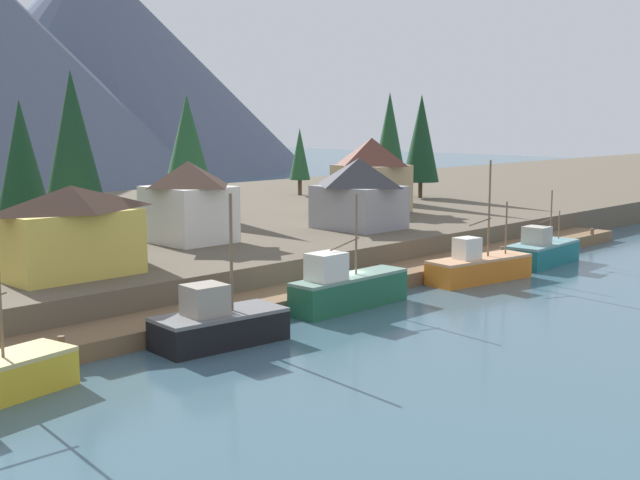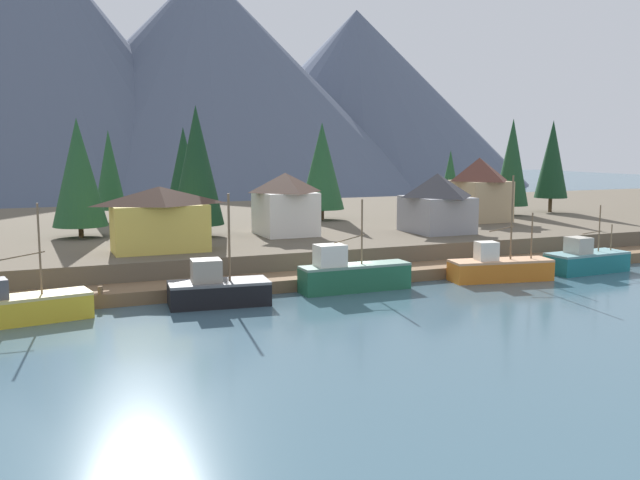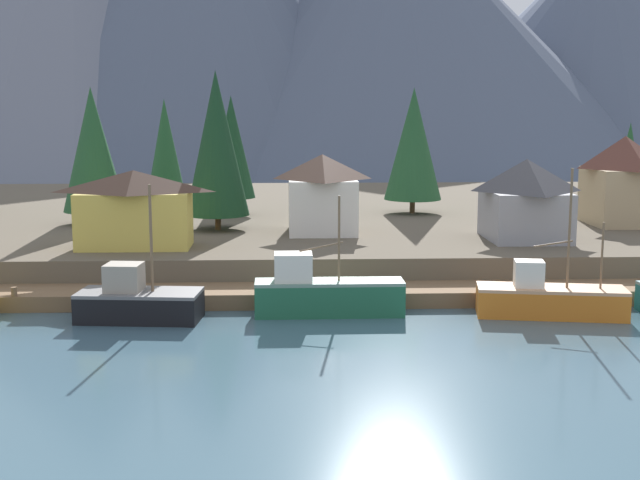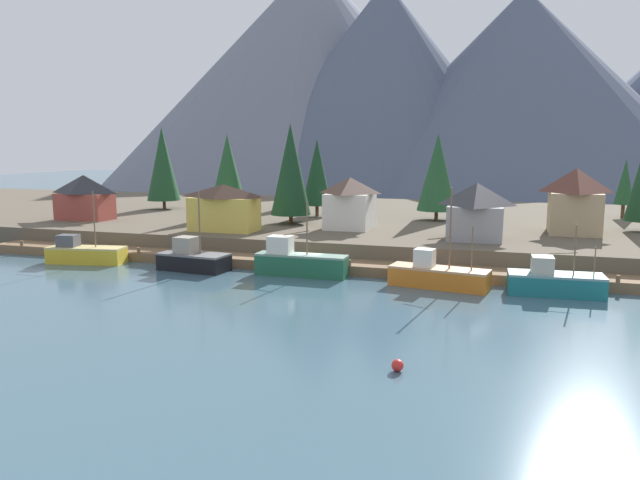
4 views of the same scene
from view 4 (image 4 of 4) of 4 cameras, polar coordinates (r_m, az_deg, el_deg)
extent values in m
cube|color=#3D5B6B|center=(79.71, 3.64, -0.67)|extent=(400.00, 400.00, 1.00)
cube|color=brown|center=(62.49, -0.35, -2.37)|extent=(80.00, 4.00, 1.00)
cylinder|color=brown|center=(79.67, -26.25, -0.63)|extent=(0.36, 0.36, 1.60)
cylinder|color=brown|center=(74.39, -21.79, -0.96)|extent=(0.36, 0.36, 1.60)
cylinder|color=brown|center=(69.62, -16.69, -1.33)|extent=(0.36, 0.36, 1.60)
cylinder|color=brown|center=(65.49, -10.88, -1.74)|extent=(0.36, 0.36, 1.60)
cylinder|color=brown|center=(62.11, -4.37, -2.18)|extent=(0.36, 0.36, 1.60)
cylinder|color=brown|center=(59.63, 2.78, -2.63)|extent=(0.36, 0.36, 1.60)
cylinder|color=brown|center=(58.15, 10.43, -3.06)|extent=(0.36, 0.36, 1.60)
cylinder|color=brown|center=(57.75, 18.34, -3.45)|extent=(0.36, 0.36, 1.60)
cylinder|color=brown|center=(58.45, 26.22, -3.77)|extent=(0.36, 0.36, 1.60)
cube|color=brown|center=(91.03, 5.48, 1.61)|extent=(400.00, 56.00, 2.50)
cone|color=slate|center=(222.96, -0.67, 15.41)|extent=(145.79, 145.79, 76.41)
cone|color=#4C566B|center=(192.65, 6.09, 14.23)|extent=(98.39, 98.39, 61.84)
cone|color=#4C566B|center=(189.25, 18.37, 13.19)|extent=(112.72, 112.72, 56.90)
cube|color=gold|center=(70.75, -21.10, -1.40)|extent=(8.65, 3.95, 1.59)
cube|color=tan|center=(70.60, -21.14, -0.68)|extent=(8.65, 3.95, 0.20)
cube|color=#4C4C51|center=(71.51, -22.62, -0.05)|extent=(2.31, 1.95, 1.29)
cylinder|color=brown|center=(69.66, -20.49, 1.84)|extent=(0.14, 0.14, 6.07)
cylinder|color=brown|center=(70.35, -21.44, 1.51)|extent=(3.34, 0.67, 0.51)
cube|color=black|center=(63.49, -11.77, -2.11)|extent=(7.52, 3.81, 1.58)
cube|color=slate|center=(63.33, -11.80, -1.32)|extent=(7.52, 3.81, 0.20)
cube|color=gray|center=(63.70, -12.49, -0.44)|extent=(2.29, 2.08, 1.65)
cylinder|color=brown|center=(62.38, -11.28, 1.61)|extent=(0.18, 0.18, 6.39)
cube|color=#1E5B3D|center=(59.54, -1.76, -2.47)|extent=(9.11, 2.26, 1.95)
cube|color=gray|center=(59.34, -1.76, -1.45)|extent=(9.11, 2.26, 0.20)
cube|color=silver|center=(59.92, -3.76, -0.43)|extent=(2.30, 1.78, 1.72)
cylinder|color=brown|center=(58.73, -1.24, 1.11)|extent=(0.15, 0.15, 5.20)
cylinder|color=brown|center=(59.15, -2.23, 0.67)|extent=(2.67, 0.12, 0.64)
cube|color=#CC6B1E|center=(55.74, 11.13, -3.59)|extent=(9.18, 4.04, 1.62)
cube|color=tan|center=(55.55, 11.15, -2.67)|extent=(9.18, 4.04, 0.20)
cube|color=silver|center=(55.76, 9.82, -1.64)|extent=(1.95, 1.72, 1.60)
cylinder|color=brown|center=(54.71, 12.19, 1.07)|extent=(0.15, 0.15, 7.23)
cylinder|color=brown|center=(54.48, 14.13, -0.74)|extent=(0.13, 0.13, 4.01)
cylinder|color=brown|center=(55.08, 11.23, 0.16)|extent=(2.28, 0.48, 0.50)
cube|color=#196B70|center=(55.83, 21.27, -3.99)|extent=(8.00, 3.46, 1.64)
cube|color=#679496|center=(55.65, 21.32, -3.07)|extent=(8.00, 3.46, 0.20)
cube|color=#B2AD9E|center=(55.36, 20.21, -2.19)|extent=(1.88, 2.04, 1.46)
cylinder|color=brown|center=(55.44, 22.88, -0.84)|extent=(0.12, 0.12, 4.30)
cylinder|color=brown|center=(55.86, 24.45, -1.84)|extent=(0.10, 0.10, 2.44)
cylinder|color=brown|center=(55.37, 21.92, -1.15)|extent=(2.30, 0.21, 0.26)
cube|color=gray|center=(68.83, 14.45, 1.66)|extent=(5.80, 6.75, 3.75)
pyramid|color=#2D2D33|center=(68.53, 14.55, 4.22)|extent=(6.09, 7.09, 2.44)
cube|color=tan|center=(76.67, 22.81, 2.37)|extent=(5.59, 6.54, 4.85)
pyramid|color=brown|center=(76.38, 22.98, 5.21)|extent=(5.87, 6.87, 2.78)
cube|color=gold|center=(73.84, -9.02, 2.42)|extent=(7.99, 4.03, 4.05)
pyramid|color=#422D23|center=(73.59, -9.07, 4.59)|extent=(8.39, 4.23, 1.58)
cube|color=silver|center=(75.25, 2.84, 2.76)|extent=(5.39, 6.08, 4.38)
pyramid|color=#422D23|center=(74.98, 2.86, 5.17)|extent=(5.66, 6.39, 1.96)
cube|color=#9E4238|center=(90.24, -21.25, 2.96)|extent=(7.31, 4.06, 3.68)
pyramid|color=#2D2D33|center=(90.01, -21.36, 4.92)|extent=(7.68, 4.26, 2.52)
cylinder|color=#4C3823|center=(96.36, 26.60, 2.44)|extent=(0.50, 0.50, 1.94)
cone|color=#1E4C28|center=(96.05, 26.77, 4.92)|extent=(2.62, 2.62, 6.44)
cylinder|color=#4C3823|center=(87.76, -8.58, 2.47)|extent=(0.50, 0.50, 1.13)
cone|color=#1E4C28|center=(87.31, -8.67, 6.32)|extent=(5.35, 5.35, 10.67)
cylinder|color=#4C3823|center=(85.60, 10.88, 2.32)|extent=(0.50, 0.50, 1.32)
cone|color=#1E4C28|center=(85.15, 11.00, 6.29)|extent=(5.45, 5.45, 10.54)
cylinder|color=#4C3823|center=(102.16, -14.45, 3.26)|extent=(0.50, 0.50, 1.42)
cone|color=#194223|center=(101.77, -14.59, 6.94)|extent=(5.31, 5.31, 11.73)
cylinder|color=#4C3823|center=(98.06, -2.89, 3.34)|extent=(0.50, 0.50, 1.53)
cone|color=#1E4C28|center=(97.69, -2.92, 6.52)|extent=(3.66, 3.66, 9.36)
cylinder|color=#4C3823|center=(88.37, -0.28, 2.78)|extent=(0.50, 0.50, 1.65)
cone|color=#14381E|center=(87.96, -0.28, 6.39)|extent=(4.32, 4.32, 9.47)
cylinder|color=#4C3823|center=(79.94, -2.75, 1.98)|extent=(0.50, 0.50, 1.22)
cone|color=#14381E|center=(79.43, -2.79, 6.66)|extent=(5.25, 5.25, 11.83)
sphere|color=red|center=(35.26, 7.31, -11.63)|extent=(0.70, 0.70, 0.70)
camera|label=1|loc=(61.93, -54.12, 4.78)|focal=47.09mm
camera|label=2|loc=(43.78, -66.42, 2.24)|focal=39.74mm
camera|label=3|loc=(22.56, -61.04, 4.72)|focal=47.47mm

